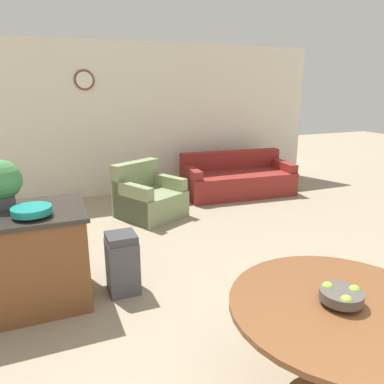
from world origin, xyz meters
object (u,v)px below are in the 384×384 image
object	(u,v)px
couch	(237,180)
dining_table	(337,330)
potted_plant	(1,182)
teal_bowl	(32,211)
armchair	(149,199)
fruit_bowl	(342,295)
kitchen_island	(18,259)
trash_bin	(122,263)

from	to	relation	value
couch	dining_table	bearing A→B (deg)	-107.63
potted_plant	teal_bowl	bearing A→B (deg)	-57.42
dining_table	couch	distance (m)	4.90
potted_plant	couch	bearing A→B (deg)	32.24
teal_bowl	armchair	xyz separation A→B (m)	(1.59, 2.10, -0.67)
fruit_bowl	kitchen_island	size ratio (longest dim) A/B	0.20
fruit_bowl	potted_plant	distance (m)	2.89
dining_table	trash_bin	world-z (taller)	dining_table
couch	potted_plant	bearing A→B (deg)	-143.29
couch	armchair	distance (m)	1.96
teal_bowl	armchair	size ratio (longest dim) A/B	0.29
potted_plant	armchair	distance (m)	2.65
teal_bowl	potted_plant	world-z (taller)	potted_plant
dining_table	fruit_bowl	world-z (taller)	fruit_bowl
couch	teal_bowl	bearing A→B (deg)	-137.61
kitchen_island	potted_plant	size ratio (longest dim) A/B	2.82
teal_bowl	potted_plant	bearing A→B (deg)	122.58
kitchen_island	couch	xyz separation A→B (m)	(3.62, 2.51, -0.19)
potted_plant	trash_bin	world-z (taller)	potted_plant
kitchen_island	couch	distance (m)	4.41
armchair	dining_table	bearing A→B (deg)	-116.51
kitchen_island	teal_bowl	xyz separation A→B (m)	(0.17, -0.18, 0.50)
trash_bin	armchair	world-z (taller)	armchair
dining_table	couch	xyz separation A→B (m)	(1.84, 4.53, -0.32)
fruit_bowl	kitchen_island	world-z (taller)	kitchen_island
dining_table	armchair	world-z (taller)	armchair
trash_bin	couch	bearing A→B (deg)	44.21
fruit_bowl	potted_plant	world-z (taller)	potted_plant
trash_bin	teal_bowl	bearing A→B (deg)	-175.89
teal_bowl	couch	xyz separation A→B (m)	(3.45, 2.69, -0.69)
teal_bowl	couch	distance (m)	4.43
fruit_bowl	teal_bowl	size ratio (longest dim) A/B	0.74
kitchen_island	trash_bin	distance (m)	0.93
kitchen_island	potted_plant	bearing A→B (deg)	110.17
fruit_bowl	armchair	world-z (taller)	fruit_bowl
trash_bin	armchair	bearing A→B (deg)	67.63
trash_bin	armchair	xyz separation A→B (m)	(0.84, 2.05, -0.02)
trash_bin	dining_table	bearing A→B (deg)	-65.27
armchair	trash_bin	bearing A→B (deg)	-139.31
potted_plant	couch	world-z (taller)	potted_plant
kitchen_island	teal_bowl	bearing A→B (deg)	-47.85
kitchen_island	dining_table	bearing A→B (deg)	-48.63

